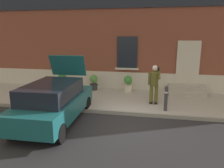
# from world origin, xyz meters

# --- Properties ---
(ground_plane) EXTENTS (80.00, 80.00, 0.00)m
(ground_plane) POSITION_xyz_m (0.00, 0.00, 0.00)
(ground_plane) COLOR #232326
(sidewalk) EXTENTS (24.00, 3.60, 0.15)m
(sidewalk) POSITION_xyz_m (0.00, 2.80, 0.07)
(sidewalk) COLOR #99968E
(sidewalk) RESTS_ON ground
(curb_edge) EXTENTS (24.00, 0.12, 0.15)m
(curb_edge) POSITION_xyz_m (0.00, 0.94, 0.07)
(curb_edge) COLOR gray
(curb_edge) RESTS_ON ground
(building_facade) EXTENTS (24.00, 1.52, 7.50)m
(building_facade) POSITION_xyz_m (0.01, 5.29, 3.73)
(building_facade) COLOR brown
(building_facade) RESTS_ON ground
(entrance_stoop) EXTENTS (1.84, 0.96, 0.48)m
(entrance_stoop) POSITION_xyz_m (2.78, 4.23, 0.34)
(entrance_stoop) COLOR #9E998E
(entrance_stoop) RESTS_ON sidewalk
(hatchback_car_teal) EXTENTS (1.87, 4.10, 2.34)m
(hatchback_car_teal) POSITION_xyz_m (-2.45, -0.28, 0.80)
(hatchback_car_teal) COLOR #165156
(hatchback_car_teal) RESTS_ON ground
(bollard_near_person) EXTENTS (0.15, 0.15, 1.04)m
(bollard_near_person) POSITION_xyz_m (1.56, 1.35, 0.71)
(bollard_near_person) COLOR #333338
(bollard_near_person) RESTS_ON sidewalk
(bollard_far_left) EXTENTS (0.15, 0.15, 1.04)m
(bollard_far_left) POSITION_xyz_m (-2.04, 1.35, 0.71)
(bollard_far_left) COLOR #333338
(bollard_far_left) RESTS_ON sidewalk
(person_on_phone) EXTENTS (0.51, 0.51, 1.74)m
(person_on_phone) POSITION_xyz_m (1.08, 2.10, 1.15)
(person_on_phone) COLOR #514C1E
(person_on_phone) RESTS_ON sidewalk
(planter_terracotta) EXTENTS (0.44, 0.44, 0.86)m
(planter_terracotta) POSITION_xyz_m (-4.08, 4.11, 0.61)
(planter_terracotta) COLOR #B25B38
(planter_terracotta) RESTS_ON sidewalk
(planter_charcoal) EXTENTS (0.44, 0.44, 0.86)m
(planter_charcoal) POSITION_xyz_m (-2.18, 3.99, 0.61)
(planter_charcoal) COLOR #2D2D30
(planter_charcoal) RESTS_ON sidewalk
(planter_cream) EXTENTS (0.44, 0.44, 0.86)m
(planter_cream) POSITION_xyz_m (-0.28, 4.04, 0.61)
(planter_cream) COLOR beige
(planter_cream) RESTS_ON sidewalk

